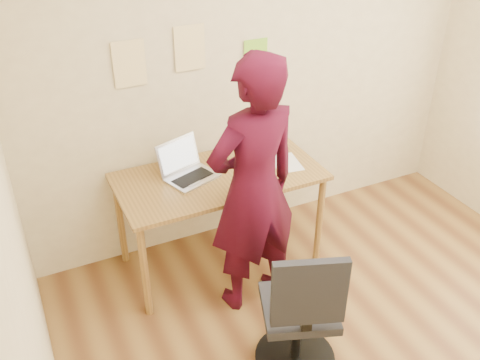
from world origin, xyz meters
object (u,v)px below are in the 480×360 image
laptop (187,169)px  office_chair (300,319)px  person (253,189)px  desk (219,186)px  phone (270,180)px

laptop → office_chair: laptop is taller
office_chair → person: bearing=107.2°
laptop → desk: bearing=-41.5°
laptop → phone: bearing=-51.0°
desk → person: size_ratio=0.81×
phone → person: (-0.24, -0.23, 0.12)m
phone → person: 0.35m
laptop → person: bearing=-85.1°
desk → phone: 0.36m
office_chair → person: size_ratio=0.53×
phone → person: size_ratio=0.09×
laptop → office_chair: size_ratio=0.44×
laptop → person: (0.24, -0.52, 0.08)m
laptop → office_chair: 1.26m
desk → laptop: bearing=158.2°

